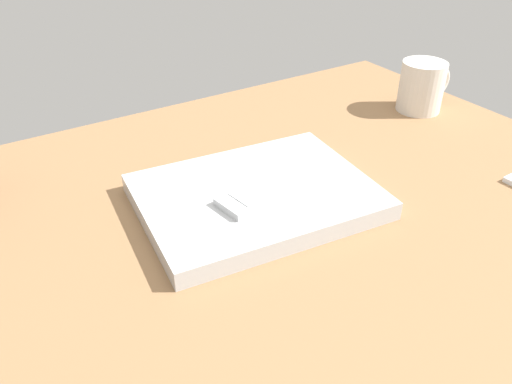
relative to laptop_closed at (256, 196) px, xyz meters
The scene contains 4 objects.
desk_surface 6.04cm from the laptop_closed, 157.05° to the right, with size 120.00×80.00×3.00cm, color olive.
laptop_closed is the anchor object (origin of this frame).
cell_phone_on_laptop 3.13cm from the laptop_closed, 114.03° to the right, with size 11.63×6.76×1.16cm.
coffee_mug 45.13cm from the laptop_closed, 13.90° to the left, with size 11.66×8.21×9.33cm.
Camera 1 is at (-26.68, -47.94, 43.03)cm, focal length 36.09 mm.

